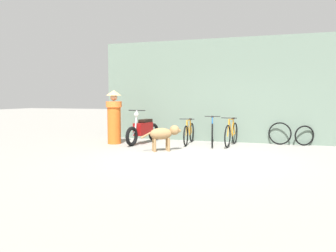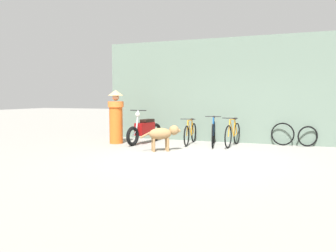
% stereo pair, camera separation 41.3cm
% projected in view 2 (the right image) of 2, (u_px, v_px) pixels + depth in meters
% --- Properties ---
extents(ground_plane, '(60.00, 60.00, 0.00)m').
position_uv_depth(ground_plane, '(191.00, 159.00, 7.79)').
color(ground_plane, gray).
extents(shop_wall_back, '(7.84, 0.20, 3.37)m').
position_uv_depth(shop_wall_back, '(219.00, 90.00, 10.74)').
color(shop_wall_back, slate).
rests_on(shop_wall_back, ground).
extents(bicycle_0, '(0.46, 1.62, 0.82)m').
position_uv_depth(bicycle_0, '(190.00, 133.00, 10.22)').
color(bicycle_0, black).
rests_on(bicycle_0, ground).
extents(bicycle_1, '(0.46, 1.74, 0.92)m').
position_uv_depth(bicycle_1, '(213.00, 133.00, 9.94)').
color(bicycle_1, black).
rests_on(bicycle_1, ground).
extents(bicycle_2, '(0.46, 1.62, 0.87)m').
position_uv_depth(bicycle_2, '(233.00, 134.00, 9.79)').
color(bicycle_2, black).
rests_on(bicycle_2, ground).
extents(motorcycle, '(0.58, 1.94, 1.08)m').
position_uv_depth(motorcycle, '(145.00, 130.00, 10.41)').
color(motorcycle, black).
rests_on(motorcycle, ground).
extents(stray_dog, '(0.98, 0.73, 0.70)m').
position_uv_depth(stray_dog, '(163.00, 134.00, 8.89)').
color(stray_dog, '#997247').
rests_on(stray_dog, ground).
extents(person_in_robes, '(0.70, 0.70, 1.69)m').
position_uv_depth(person_in_robes, '(116.00, 116.00, 10.35)').
color(person_in_robes, orange).
rests_on(person_in_robes, ground).
extents(spare_tire_left, '(0.59, 0.27, 0.62)m').
position_uv_depth(spare_tire_left, '(308.00, 136.00, 9.71)').
color(spare_tire_left, black).
rests_on(spare_tire_left, ground).
extents(spare_tire_right, '(0.69, 0.19, 0.70)m').
position_uv_depth(spare_tire_right, '(283.00, 134.00, 9.93)').
color(spare_tire_right, black).
rests_on(spare_tire_right, ground).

